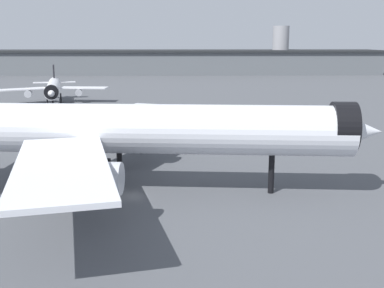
{
  "coord_description": "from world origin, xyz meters",
  "views": [
    {
      "loc": [
        2.69,
        -62.19,
        20.98
      ],
      "look_at": [
        8.4,
        1.35,
        6.82
      ],
      "focal_mm": 44.5,
      "sensor_mm": 36.0,
      "label": 1
    }
  ],
  "objects": [
    {
      "name": "ground",
      "position": [
        0.0,
        0.0,
        0.0
      ],
      "size": [
        900.0,
        900.0,
        0.0
      ],
      "primitive_type": "plane",
      "color": "#4C4F54"
    },
    {
      "name": "airliner_near_gate",
      "position": [
        0.14,
        2.6,
        8.72
      ],
      "size": [
        67.73,
        61.14,
        19.78
      ],
      "rotation": [
        0.0,
        0.0,
        -0.15
      ],
      "color": "silver",
      "rests_on": "ground"
    },
    {
      "name": "service_truck_front",
      "position": [
        10.5,
        41.84,
        1.59
      ],
      "size": [
        5.65,
        2.92,
        3.0
      ],
      "rotation": [
        0.0,
        0.0,
        3.07
      ],
      "color": "black",
      "rests_on": "ground"
    },
    {
      "name": "airliner_far_taxiway",
      "position": [
        -28.52,
        96.38,
        5.3
      ],
      "size": [
        35.78,
        39.7,
        12.01
      ],
      "rotation": [
        0.0,
        0.0,
        4.87
      ],
      "color": "white",
      "rests_on": "ground"
    },
    {
      "name": "terminal_building",
      "position": [
        24.98,
        228.6,
        7.44
      ],
      "size": [
        236.35,
        44.93,
        28.47
      ],
      "rotation": [
        0.0,
        0.0,
        -0.06
      ],
      "color": "slate",
      "rests_on": "ground"
    },
    {
      "name": "traffic_cone_near_nose",
      "position": [
        24.33,
        33.59,
        0.36
      ],
      "size": [
        0.58,
        0.58,
        0.73
      ],
      "primitive_type": "cone",
      "color": "#F2600C",
      "rests_on": "ground"
    }
  ]
}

